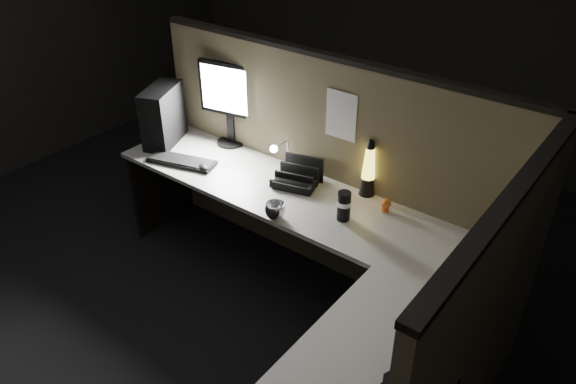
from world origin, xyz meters
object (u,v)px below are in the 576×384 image
Objects in this scene: monitor at (229,96)px; desk_phone at (422,379)px; lava_lamp at (368,172)px; pc_tower at (163,115)px; keyboard at (182,161)px.

monitor reaches higher than desk_phone.
lava_lamp is at bearing -11.44° from monitor.
lava_lamp is 1.44m from desk_phone.
pc_tower is 2.57m from desk_phone.
desk_phone reaches higher than keyboard.
monitor reaches higher than pc_tower.
monitor is at bearing 170.71° from desk_phone.
keyboard is 1.67× the size of desk_phone.
monitor is 2.34m from desk_phone.
desk_phone is at bearing -34.87° from keyboard.
desk_phone is (2.10, -0.70, 0.04)m from keyboard.
pc_tower is 0.69× the size of monitor.
pc_tower reaches higher than keyboard.
keyboard is 2.21m from desk_phone.
pc_tower is 1.47× the size of desk_phone.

